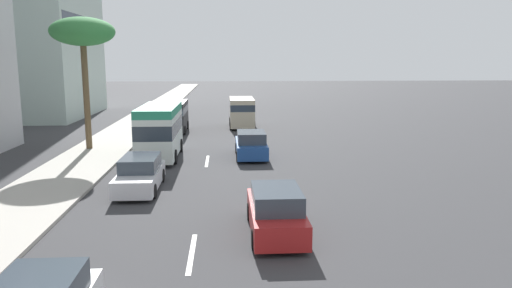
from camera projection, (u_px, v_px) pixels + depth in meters
ground_plane at (210, 141)px, 35.38m from camera, size 198.00×198.00×0.00m
sidewalk_right at (112, 141)px, 34.92m from camera, size 162.00×3.94×0.15m
lane_stripe_mid at (192, 253)px, 14.98m from camera, size 3.20×0.16×0.01m
lane_stripe_far at (207, 161)px, 28.52m from camera, size 3.20×0.16×0.01m
minibus_lead at (160, 130)px, 29.22m from camera, size 6.42×2.28×3.17m
van_third at (242, 111)px, 42.54m from camera, size 5.09×2.18×2.55m
car_fourth at (140, 174)px, 22.19m from camera, size 4.64×1.82×1.53m
van_fifth at (174, 115)px, 39.84m from camera, size 5.30×2.08×2.49m
car_sixth at (276, 212)px, 16.60m from camera, size 4.55×1.82×1.62m
car_seventh at (251, 145)px, 29.57m from camera, size 4.47×1.88×1.60m
palm_tree at (83, 34)px, 30.57m from camera, size 4.02×4.02×8.39m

